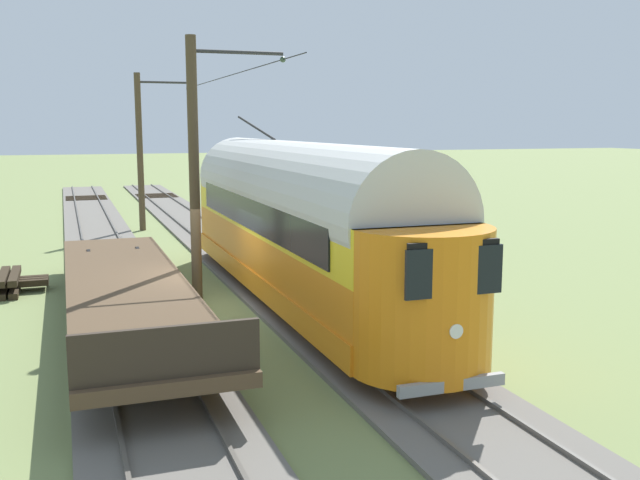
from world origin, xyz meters
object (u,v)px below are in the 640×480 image
spare_tie_stack (4,283)px  catenary_pole_foreground (141,149)px  flatcar_adjacent (128,289)px  vintage_streetcar (298,219)px  catenary_pole_mid_near (197,165)px

spare_tie_stack → catenary_pole_foreground: bearing=-114.4°
flatcar_adjacent → spare_tie_stack: size_ratio=6.00×
vintage_streetcar → flatcar_adjacent: size_ratio=1.14×
flatcar_adjacent → vintage_streetcar: bearing=-171.4°
catenary_pole_mid_near → flatcar_adjacent: bearing=43.3°
catenary_pole_mid_near → spare_tie_stack: size_ratio=2.93×
vintage_streetcar → catenary_pole_foreground: size_ratio=2.34×
vintage_streetcar → catenary_pole_mid_near: catenary_pole_mid_near is taller
catenary_pole_foreground → spare_tie_stack: catenary_pole_foreground is taller
flatcar_adjacent → catenary_pole_mid_near: size_ratio=2.05×
flatcar_adjacent → catenary_pole_foreground: catenary_pole_foreground is taller
vintage_streetcar → flatcar_adjacent: vintage_streetcar is taller
flatcar_adjacent → catenary_pole_mid_near: 3.98m
flatcar_adjacent → catenary_pole_foreground: bearing=-97.3°
flatcar_adjacent → spare_tie_stack: 5.63m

